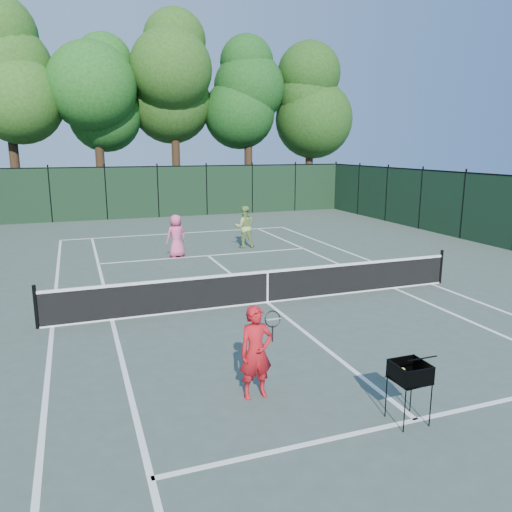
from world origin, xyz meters
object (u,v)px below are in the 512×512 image
object	(u,v)px
coach	(256,352)
player_pink	(176,236)
loose_ball_midcourt	(247,363)
player_green	(244,227)
ball_hopper	(410,372)

from	to	relation	value
coach	player_pink	world-z (taller)	player_pink
player_pink	loose_ball_midcourt	bearing A→B (deg)	69.90
player_pink	loose_ball_midcourt	size ratio (longest dim) A/B	24.35
player_green	ball_hopper	size ratio (longest dim) A/B	1.80
player_pink	coach	bearing A→B (deg)	68.98
coach	player_pink	distance (m)	11.43
ball_hopper	loose_ball_midcourt	bearing A→B (deg)	116.66
coach	player_green	xyz separation A→B (m)	(3.97, 12.30, 0.07)
player_green	loose_ball_midcourt	bearing A→B (deg)	81.51
coach	ball_hopper	bearing A→B (deg)	-40.25
ball_hopper	loose_ball_midcourt	world-z (taller)	ball_hopper
player_pink	player_green	bearing A→B (deg)	179.90
loose_ball_midcourt	player_green	bearing A→B (deg)	71.45
player_green	loose_ball_midcourt	xyz separation A→B (m)	(-3.71, -11.06, -0.85)
player_green	loose_ball_midcourt	distance (m)	11.70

